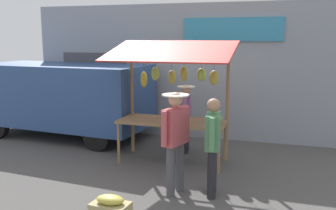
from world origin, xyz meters
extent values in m
plane|color=#514F4C|center=(0.00, 0.00, 0.00)|extent=(40.00, 40.00, 0.00)
cube|color=#8C939E|center=(0.00, -2.20, 1.70)|extent=(9.00, 0.25, 3.40)
cube|color=teal|center=(-0.88, -2.06, 2.75)|extent=(2.40, 0.06, 0.56)
cube|color=#47474C|center=(2.86, -2.07, 1.10)|extent=(1.90, 0.04, 2.10)
cube|color=olive|center=(0.00, 0.00, 0.85)|extent=(2.20, 0.90, 0.05)
cylinder|color=olive|center=(1.04, 0.39, 0.41)|extent=(0.06, 0.06, 0.83)
cylinder|color=olive|center=(-1.04, 0.39, 0.41)|extent=(0.06, 0.06, 0.83)
cylinder|color=olive|center=(1.04, -0.39, 0.41)|extent=(0.06, 0.06, 0.83)
cylinder|color=olive|center=(-1.04, -0.39, 0.41)|extent=(0.06, 0.06, 0.83)
cylinder|color=olive|center=(1.06, -0.40, 1.18)|extent=(0.07, 0.07, 2.35)
cylinder|color=olive|center=(-1.06, -0.40, 1.18)|extent=(0.07, 0.07, 2.35)
cylinder|color=olive|center=(0.00, -0.40, 2.15)|extent=(2.12, 0.06, 0.06)
cube|color=#B72D28|center=(0.00, 0.15, 2.30)|extent=(2.50, 1.46, 0.39)
cylinder|color=brown|center=(-0.77, -0.40, 2.02)|extent=(0.01, 0.01, 0.26)
ellipsoid|color=gold|center=(-0.77, -0.40, 1.74)|extent=(0.24, 0.21, 0.31)
cylinder|color=brown|center=(-0.50, -0.39, 2.04)|extent=(0.01, 0.01, 0.22)
ellipsoid|color=#B2CC4C|center=(-0.50, -0.39, 1.80)|extent=(0.23, 0.21, 0.27)
cylinder|color=brown|center=(-0.13, -0.40, 2.06)|extent=(0.01, 0.01, 0.18)
ellipsoid|color=gold|center=(-0.13, -0.40, 1.80)|extent=(0.19, 0.17, 0.33)
cylinder|color=brown|center=(0.14, -0.41, 2.01)|extent=(0.01, 0.01, 0.27)
ellipsoid|color=gold|center=(0.14, -0.41, 1.73)|extent=(0.21, 0.23, 0.30)
cylinder|color=brown|center=(0.49, -0.35, 2.04)|extent=(0.01, 0.01, 0.21)
ellipsoid|color=#B2CC4C|center=(0.49, -0.35, 1.79)|extent=(0.20, 0.18, 0.30)
cylinder|color=brown|center=(0.77, -0.38, 1.99)|extent=(0.01, 0.01, 0.32)
ellipsoid|color=yellow|center=(0.77, -0.38, 1.66)|extent=(0.19, 0.22, 0.34)
ellipsoid|color=gold|center=(0.19, -0.11, 0.93)|extent=(0.20, 0.16, 0.10)
ellipsoid|color=orange|center=(-0.05, -0.14, 0.95)|extent=(0.25, 0.25, 0.14)
sphere|color=#729E4C|center=(-0.94, 0.04, 0.98)|extent=(0.20, 0.20, 0.20)
cylinder|color=#232328|center=(-0.07, -0.87, 0.38)|extent=(0.14, 0.14, 0.76)
cylinder|color=#232328|center=(-0.11, -0.63, 0.38)|extent=(0.14, 0.14, 0.76)
cube|color=#93669E|center=(-0.09, -0.75, 1.02)|extent=(0.29, 0.49, 0.54)
cylinder|color=#93669E|center=(-0.04, -1.03, 1.04)|extent=(0.09, 0.09, 0.49)
cylinder|color=#93669E|center=(-0.13, -0.47, 1.04)|extent=(0.09, 0.09, 0.49)
sphere|color=tan|center=(-0.09, -0.75, 1.42)|extent=(0.21, 0.21, 0.21)
cylinder|color=beige|center=(-0.09, -0.75, 1.49)|extent=(0.39, 0.39, 0.02)
cylinder|color=#232328|center=(-1.14, 1.59, 0.40)|extent=(0.14, 0.14, 0.80)
cylinder|color=#232328|center=(-1.10, 1.33, 0.40)|extent=(0.14, 0.14, 0.80)
cube|color=#518C5B|center=(-1.12, 1.46, 1.08)|extent=(0.28, 0.51, 0.56)
cylinder|color=#518C5B|center=(-1.16, 1.76, 1.10)|extent=(0.09, 0.09, 0.52)
cylinder|color=#518C5B|center=(-1.08, 1.16, 1.10)|extent=(0.09, 0.09, 0.52)
sphere|color=#A87A5B|center=(-1.12, 1.46, 1.50)|extent=(0.22, 0.22, 0.22)
cylinder|color=#4C4C51|center=(-0.49, 1.70, 0.42)|extent=(0.14, 0.14, 0.84)
cylinder|color=#4C4C51|center=(-0.57, 1.43, 0.42)|extent=(0.14, 0.14, 0.84)
cube|color=#BF4C51|center=(-0.53, 1.56, 1.14)|extent=(0.36, 0.55, 0.60)
cylinder|color=#BF4C51|center=(-0.44, 1.86, 1.16)|extent=(0.09, 0.09, 0.55)
cylinder|color=#BF4C51|center=(-0.61, 1.26, 1.16)|extent=(0.09, 0.09, 0.55)
sphere|color=tan|center=(-0.53, 1.56, 1.58)|extent=(0.23, 0.23, 0.23)
cylinder|color=beige|center=(-0.53, 1.56, 1.65)|extent=(0.44, 0.44, 0.02)
cube|color=#2D4C84|center=(3.29, -1.17, 1.10)|extent=(4.54, 2.20, 1.55)
cube|color=black|center=(4.60, -1.28, 1.38)|extent=(1.55, 1.92, 0.68)
cylinder|color=black|center=(4.71, -2.12, 0.33)|extent=(0.67, 0.23, 0.66)
cylinder|color=black|center=(1.86, -0.22, 0.33)|extent=(0.67, 0.23, 0.66)
cylinder|color=black|center=(1.73, -1.88, 0.33)|extent=(0.67, 0.23, 0.66)
ellipsoid|color=gold|center=(0.00, 2.91, 0.38)|extent=(0.40, 0.25, 0.12)
camera|label=1|loc=(-2.23, 7.35, 2.56)|focal=40.91mm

